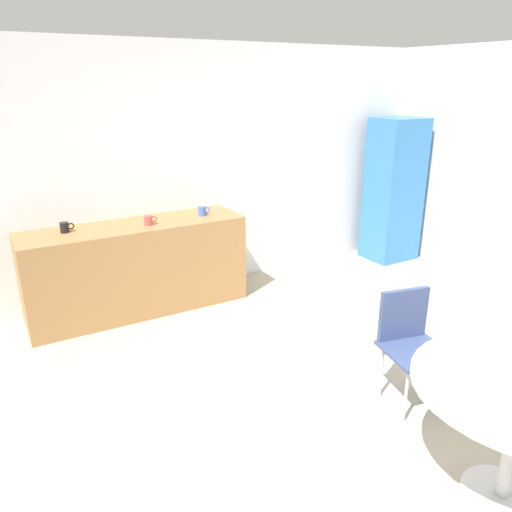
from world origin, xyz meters
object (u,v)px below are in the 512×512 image
locker_cabinet (393,190)px  chair_navy (409,334)px  mug_red (202,211)px  mug_white (65,227)px  mug_green (149,220)px

locker_cabinet → chair_navy: 3.17m
locker_cabinet → mug_red: locker_cabinet is taller
mug_white → mug_red: bearing=-3.4°
locker_cabinet → chair_navy: size_ratio=2.16×
chair_navy → mug_green: 2.62m
mug_white → mug_green: (0.74, -0.15, 0.00)m
chair_navy → locker_cabinet: bearing=47.9°
mug_white → mug_green: 0.76m
mug_white → locker_cabinet: bearing=-2.2°
mug_white → mug_green: same height
mug_white → mug_red: size_ratio=1.00×
mug_red → locker_cabinet: bearing=-1.7°
chair_navy → mug_red: size_ratio=6.43×
mug_white → mug_red: same height
mug_white → mug_green: size_ratio=1.00×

